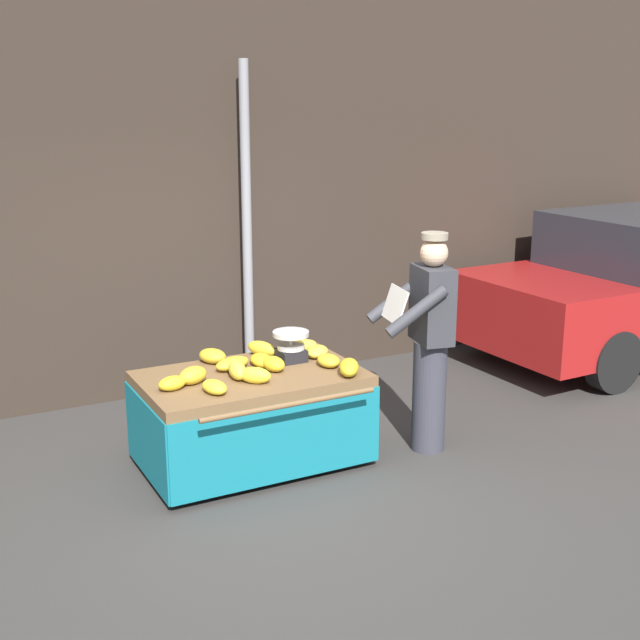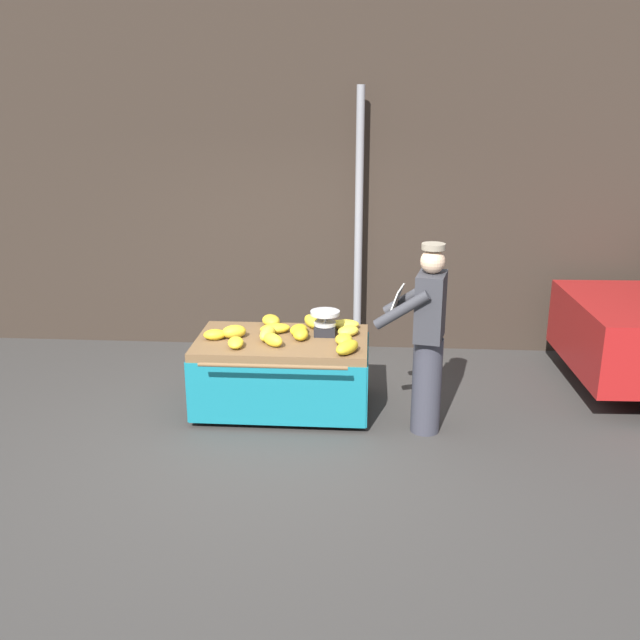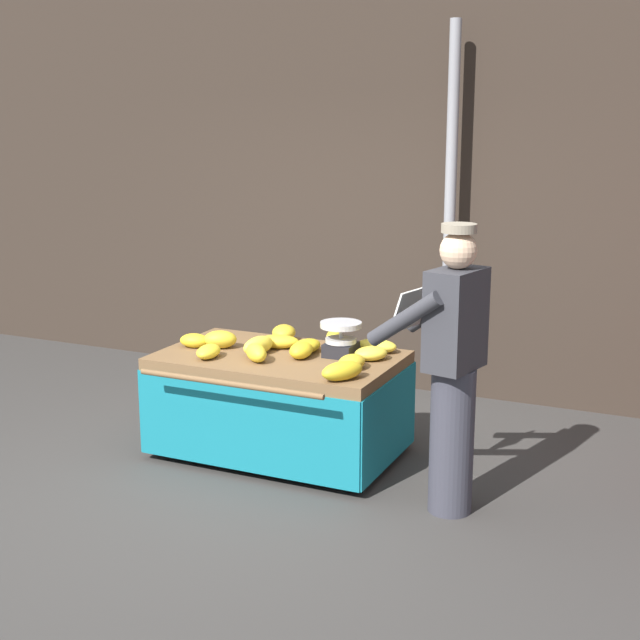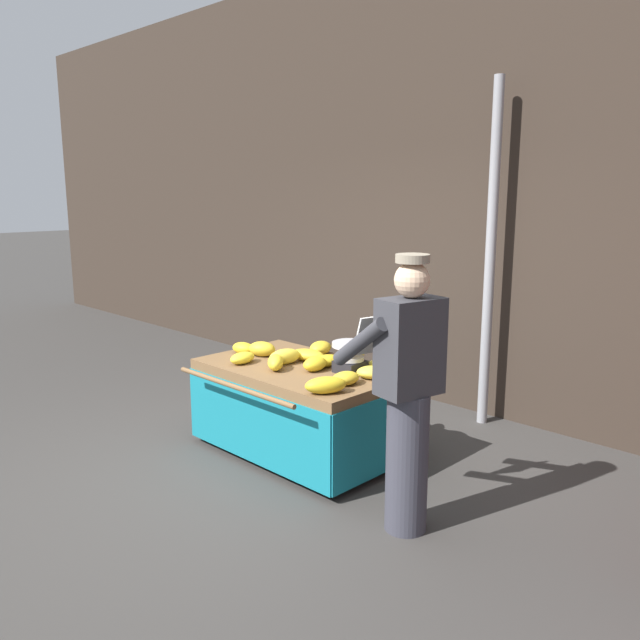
% 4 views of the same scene
% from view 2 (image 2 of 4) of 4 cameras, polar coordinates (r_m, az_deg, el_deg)
% --- Properties ---
extents(ground_plane, '(60.00, 60.00, 0.00)m').
position_cam_2_polar(ground_plane, '(6.22, -4.51, -9.97)').
color(ground_plane, '#383533').
extents(back_wall, '(16.00, 0.24, 4.35)m').
position_cam_2_polar(back_wall, '(8.22, -2.09, 12.71)').
color(back_wall, '#332821').
rests_on(back_wall, ground).
extents(street_pole, '(0.09, 0.09, 3.01)m').
position_cam_2_polar(street_pole, '(7.94, 3.15, 7.62)').
color(street_pole, gray).
rests_on(street_pole, ground).
extents(banana_cart, '(1.63, 1.18, 0.72)m').
position_cam_2_polar(banana_cart, '(6.67, -3.08, -3.15)').
color(banana_cart, brown).
rests_on(banana_cart, ground).
extents(weighing_scale, '(0.28, 0.28, 0.23)m').
position_cam_2_polar(weighing_scale, '(6.66, 0.41, -0.23)').
color(weighing_scale, black).
rests_on(weighing_scale, banana_cart).
extents(banana_bunch_0, '(0.17, 0.29, 0.12)m').
position_cam_2_polar(banana_bunch_0, '(6.55, -4.28, -1.12)').
color(banana_bunch_0, yellow).
rests_on(banana_bunch_0, banana_cart).
extents(banana_bunch_1, '(0.17, 0.25, 0.09)m').
position_cam_2_polar(banana_bunch_1, '(6.39, -6.85, -1.83)').
color(banana_bunch_1, yellow).
rests_on(banana_bunch_1, banana_cart).
extents(banana_bunch_2, '(0.27, 0.32, 0.12)m').
position_cam_2_polar(banana_bunch_2, '(6.19, 2.22, -2.22)').
color(banana_bunch_2, gold).
rests_on(banana_bunch_2, banana_cart).
extents(banana_bunch_3, '(0.28, 0.28, 0.09)m').
position_cam_2_polar(banana_bunch_3, '(6.67, 2.30, -0.88)').
color(banana_bunch_3, yellow).
rests_on(banana_bunch_3, banana_cart).
extents(banana_bunch_4, '(0.25, 0.25, 0.12)m').
position_cam_2_polar(banana_bunch_4, '(6.39, -3.85, -1.61)').
color(banana_bunch_4, yellow).
rests_on(banana_bunch_4, banana_cart).
extents(banana_bunch_5, '(0.30, 0.20, 0.09)m').
position_cam_2_polar(banana_bunch_5, '(6.86, 2.01, -0.35)').
color(banana_bunch_5, yellow).
rests_on(banana_bunch_5, banana_cart).
extents(banana_bunch_6, '(0.18, 0.27, 0.09)m').
position_cam_2_polar(banana_bunch_6, '(6.69, -1.74, -0.80)').
color(banana_bunch_6, gold).
rests_on(banana_bunch_6, banana_cart).
extents(banana_bunch_7, '(0.33, 0.25, 0.09)m').
position_cam_2_polar(banana_bunch_7, '(6.74, -3.66, -0.69)').
color(banana_bunch_7, gold).
rests_on(banana_bunch_7, banana_cart).
extents(banana_bunch_8, '(0.23, 0.18, 0.10)m').
position_cam_2_polar(banana_bunch_8, '(6.62, -8.55, -1.18)').
color(banana_bunch_8, gold).
rests_on(banana_bunch_8, banana_cart).
extents(banana_bunch_9, '(0.16, 0.23, 0.11)m').
position_cam_2_polar(banana_bunch_9, '(6.55, -1.60, -1.14)').
color(banana_bunch_9, gold).
rests_on(banana_bunch_9, banana_cart).
extents(banana_bunch_10, '(0.17, 0.23, 0.09)m').
position_cam_2_polar(banana_bunch_10, '(6.43, 1.95, -1.57)').
color(banana_bunch_10, gold).
rests_on(banana_bunch_10, banana_cart).
extents(banana_bunch_11, '(0.25, 0.28, 0.11)m').
position_cam_2_polar(banana_bunch_11, '(6.96, -4.00, -0.04)').
color(banana_bunch_11, gold).
rests_on(banana_bunch_11, banana_cart).
extents(banana_bunch_12, '(0.22, 0.31, 0.12)m').
position_cam_2_polar(banana_bunch_12, '(6.90, -0.69, -0.11)').
color(banana_bunch_12, yellow).
rests_on(banana_bunch_12, banana_cart).
extents(banana_bunch_13, '(0.27, 0.24, 0.12)m').
position_cam_2_polar(banana_bunch_13, '(6.64, -6.99, -0.94)').
color(banana_bunch_13, gold).
rests_on(banana_bunch_13, banana_cart).
extents(vendor_person, '(0.65, 0.60, 1.71)m').
position_cam_2_polar(vendor_person, '(6.17, 8.67, -1.52)').
color(vendor_person, '#383842').
rests_on(vendor_person, ground).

